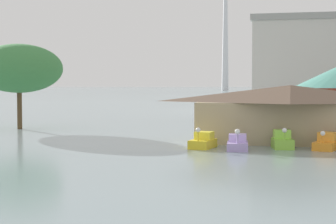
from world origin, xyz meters
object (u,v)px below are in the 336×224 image
(pedal_boat_lavender, at_px, (238,144))
(pedal_boat_lime, at_px, (282,141))
(pedal_boat_yellow, at_px, (203,142))
(pedal_boat_orange, at_px, (326,143))
(shoreline_tree_tall_left, at_px, (19,68))
(boathouse, at_px, (290,112))

(pedal_boat_lavender, distance_m, pedal_boat_lime, 3.64)
(pedal_boat_yellow, xyz_separation_m, pedal_boat_orange, (9.15, 0.99, 0.01))
(pedal_boat_lavender, height_order, pedal_boat_orange, pedal_boat_lavender)
(shoreline_tree_tall_left, bearing_deg, pedal_boat_lime, -24.07)
(pedal_boat_lavender, bearing_deg, boathouse, 145.30)
(pedal_boat_lavender, height_order, boathouse, boathouse)
(pedal_boat_orange, bearing_deg, pedal_boat_yellow, -67.12)
(pedal_boat_yellow, height_order, pedal_boat_orange, pedal_boat_yellow)
(pedal_boat_lavender, bearing_deg, pedal_boat_yellow, -107.68)
(pedal_boat_lime, height_order, pedal_boat_orange, pedal_boat_lime)
(pedal_boat_yellow, height_order, boathouse, boathouse)
(pedal_boat_lavender, distance_m, shoreline_tree_tall_left, 29.52)
(boathouse, xyz_separation_m, shoreline_tree_tall_left, (-28.86, 7.75, 4.07))
(pedal_boat_orange, relative_size, shoreline_tree_tall_left, 0.32)
(pedal_boat_yellow, bearing_deg, pedal_boat_lavender, 87.72)
(pedal_boat_orange, xyz_separation_m, shoreline_tree_tall_left, (-31.54, 12.71, 6.08))
(pedal_boat_yellow, bearing_deg, pedal_boat_orange, 106.83)
(pedal_boat_lavender, xyz_separation_m, shoreline_tree_tall_left, (-25.08, 14.32, 6.11))
(pedal_boat_lime, distance_m, boathouse, 5.30)
(pedal_boat_lavender, distance_m, boathouse, 7.85)
(pedal_boat_yellow, distance_m, pedal_boat_lavender, 2.76)
(pedal_boat_orange, distance_m, shoreline_tree_tall_left, 34.54)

